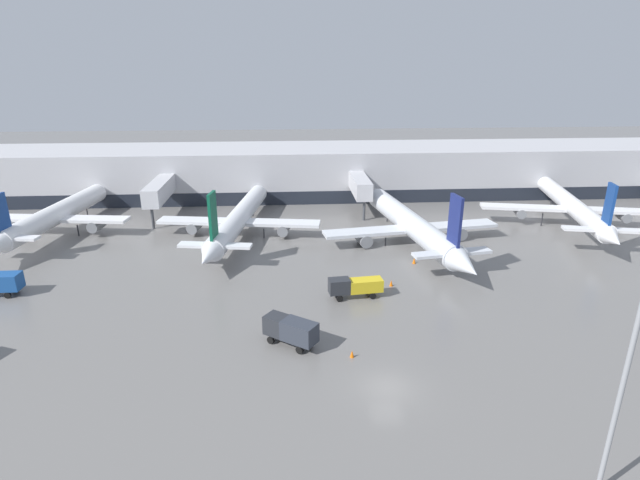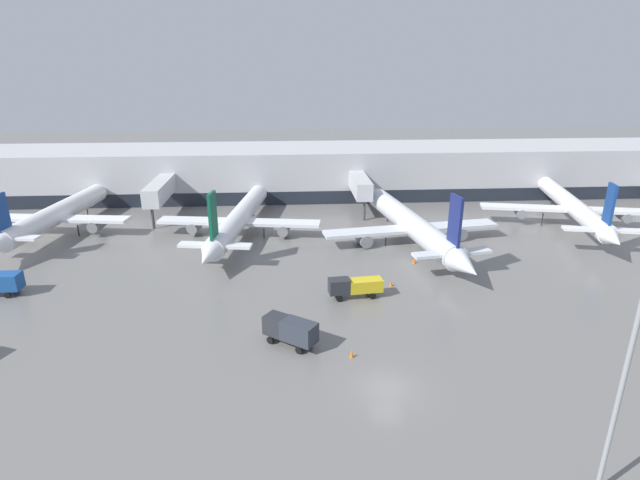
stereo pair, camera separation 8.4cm
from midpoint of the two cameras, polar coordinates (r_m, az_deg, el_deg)
The scene contains 11 objects.
ground_plane at distance 41.40m, azimuth 7.71°, elevation -16.37°, with size 320.00×320.00×0.00m, color slate.
terminal_building at distance 96.90m, azimuth 0.69°, elevation 7.95°, with size 160.00×28.74×9.00m.
parked_jet_0 at distance 73.85m, azimuth -9.26°, elevation 2.42°, with size 24.01×35.53×9.63m.
parked_jet_1 at distance 86.56m, azimuth 26.95°, elevation 3.43°, with size 27.28×35.31×9.61m.
parked_jet_2 at distance 83.15m, azimuth -27.99°, elevation 2.51°, with size 21.82×32.86×8.94m.
parked_jet_3 at distance 71.45m, azimuth 10.51°, elevation 1.70°, with size 25.49×36.53×9.94m.
service_truck_1 at distance 54.31m, azimuth 4.04°, elevation -5.24°, with size 6.01×2.23×2.31m.
service_truck_3 at distance 45.61m, azimuth -3.34°, elevation -10.15°, with size 5.15×4.38×2.54m.
traffic_cone_0 at distance 44.49m, azimuth 3.70°, elevation -12.85°, with size 0.36×0.36×0.70m.
traffic_cone_1 at distance 57.85m, azimuth 8.17°, elevation -4.90°, with size 0.39×0.39×0.73m.
traffic_cone_3 at distance 64.65m, azimuth 10.75°, elevation -2.34°, with size 0.42×0.42×0.73m.
Camera 2 is at (-7.45, -32.69, 24.27)m, focal length 28.00 mm.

